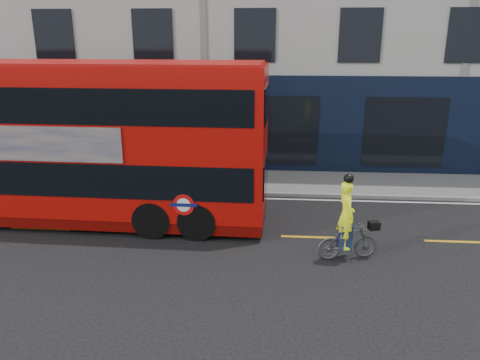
# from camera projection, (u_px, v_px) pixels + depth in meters

# --- Properties ---
(ground) EXTENTS (120.00, 120.00, 0.00)m
(ground) POSITION_uv_depth(u_px,v_px,m) (162.00, 256.00, 12.17)
(ground) COLOR black
(ground) RESTS_ON ground
(pavement) EXTENTS (60.00, 3.00, 0.12)m
(pavement) POSITION_uv_depth(u_px,v_px,m) (201.00, 180.00, 18.34)
(pavement) COLOR slate
(pavement) RESTS_ON ground
(kerb) EXTENTS (60.00, 0.12, 0.13)m
(kerb) POSITION_uv_depth(u_px,v_px,m) (194.00, 192.00, 16.91)
(kerb) COLOR gray
(kerb) RESTS_ON ground
(road_edge_line) EXTENTS (58.00, 0.10, 0.01)m
(road_edge_line) POSITION_uv_depth(u_px,v_px,m) (193.00, 197.00, 16.64)
(road_edge_line) COLOR silver
(road_edge_line) RESTS_ON ground
(lane_dashes) EXTENTS (58.00, 0.12, 0.01)m
(lane_dashes) POSITION_uv_depth(u_px,v_px,m) (174.00, 233.00, 13.59)
(lane_dashes) COLOR #C49017
(lane_dashes) RESTS_ON ground
(bus) EXTENTS (11.96, 3.02, 4.80)m
(bus) POSITION_uv_depth(u_px,v_px,m) (70.00, 141.00, 14.00)
(bus) COLOR #B60B07
(bus) RESTS_ON ground
(cyclist) EXTENTS (1.65, 0.79, 2.28)m
(cyclist) POSITION_uv_depth(u_px,v_px,m) (347.00, 230.00, 11.80)
(cyclist) COLOR #4C4E52
(cyclist) RESTS_ON ground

